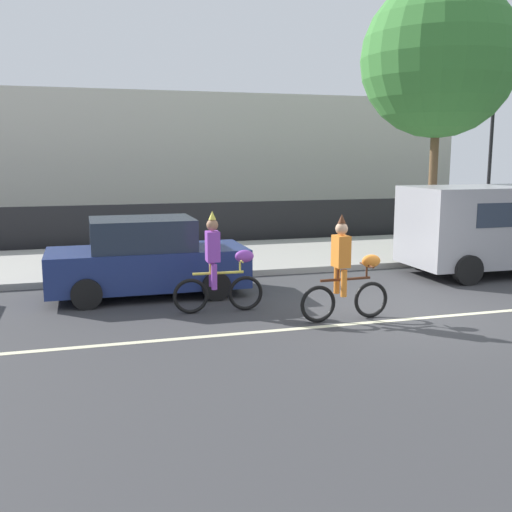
{
  "coord_description": "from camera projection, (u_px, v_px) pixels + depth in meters",
  "views": [
    {
      "loc": [
        -5.97,
        -9.78,
        2.94
      ],
      "look_at": [
        -2.76,
        1.2,
        1.0
      ],
      "focal_mm": 42.0,
      "sensor_mm": 36.0,
      "label": 1
    }
  ],
  "objects": [
    {
      "name": "parked_car_navy",
      "position": [
        146.0,
        259.0,
        12.56
      ],
      "size": [
        4.1,
        1.92,
        1.64
      ],
      "color": "navy",
      "rests_on": "ground"
    },
    {
      "name": "parade_cyclist_orange",
      "position": [
        346.0,
        274.0,
        10.65
      ],
      "size": [
        1.72,
        0.5,
        1.92
      ],
      "color": "black",
      "rests_on": "ground"
    },
    {
      "name": "street_lamp_post",
      "position": [
        492.0,
        124.0,
        20.75
      ],
      "size": [
        0.36,
        0.36,
        5.86
      ],
      "color": "black",
      "rests_on": "sidewalk_curb"
    },
    {
      "name": "fence_line",
      "position": [
        266.0,
        222.0,
        20.18
      ],
      "size": [
        40.0,
        0.08,
        1.4
      ],
      "primitive_type": "cube",
      "color": "black",
      "rests_on": "ground"
    },
    {
      "name": "road_centre_line",
      "position": [
        427.0,
        318.0,
        10.92
      ],
      "size": [
        36.0,
        0.14,
        0.01
      ],
      "primitive_type": "cube",
      "color": "beige",
      "rests_on": "ground"
    },
    {
      "name": "parked_van_grey",
      "position": [
        507.0,
        222.0,
        14.9
      ],
      "size": [
        5.0,
        2.22,
        2.18
      ],
      "color": "#99999E",
      "rests_on": "ground"
    },
    {
      "name": "parade_cyclist_purple",
      "position": [
        219.0,
        268.0,
        11.2
      ],
      "size": [
        1.72,
        0.5,
        1.92
      ],
      "color": "black",
      "rests_on": "ground"
    },
    {
      "name": "ground_plane",
      "position": [
        413.0,
        311.0,
        11.4
      ],
      "size": [
        80.0,
        80.0,
        0.0
      ],
      "primitive_type": "plane",
      "color": "#38383A"
    },
    {
      "name": "street_tree_far_corner",
      "position": [
        439.0,
        59.0,
        16.37
      ],
      "size": [
        4.27,
        4.27,
        7.51
      ],
      "color": "brown",
      "rests_on": "sidewalk_curb"
    },
    {
      "name": "sidewalk_curb",
      "position": [
        296.0,
        254.0,
        17.54
      ],
      "size": [
        60.0,
        5.0,
        0.15
      ],
      "primitive_type": "cube",
      "color": "#9E9B93",
      "rests_on": "ground"
    },
    {
      "name": "building_backdrop",
      "position": [
        128.0,
        160.0,
        26.91
      ],
      "size": [
        28.0,
        8.0,
        5.39
      ],
      "primitive_type": "cube",
      "color": "beige",
      "rests_on": "ground"
    }
  ]
}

